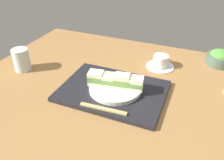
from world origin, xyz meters
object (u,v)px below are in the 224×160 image
Objects in this scene: salad_bowl at (220,58)px; sandwich_plate at (115,88)px; sandwich_inner_far at (122,81)px; chopsticks_pair at (103,109)px; drinking_glass at (21,60)px; sandwich_inner_near at (109,80)px; sandwich_nearmost at (96,78)px; coffee_cup at (160,62)px; sandwich_farmost at (136,83)px.

sandwich_plate is at bearing -132.26° from salad_bowl.
sandwich_inner_far is 0.40× the size of chopsticks_pair.
drinking_glass is (-88.28, -42.42, 1.84)cm from salad_bowl.
sandwich_inner_far is at bearing 9.27° from sandwich_inner_near.
sandwich_nearmost is 37.00cm from coffee_cup.
coffee_cup is at bearing 56.03° from sandwich_nearmost.
sandwich_farmost is 57.02cm from drinking_glass.
sandwich_inner_far is at bearing -130.52° from salad_bowl.
chopsticks_pair is at bearing -16.33° from drinking_glass.
salad_bowl is 0.71× the size of chopsticks_pair.
sandwich_inner_far reaches higher than sandwich_farmost.
sandwich_nearmost is at bearing -170.73° from sandwich_plate.
sandwich_farmost reaches higher than chopsticks_pair.
coffee_cup is at bearing 66.92° from sandwich_plate.
sandwich_plate is 31.75cm from coffee_cup.
salad_bowl is at bearing 27.70° from coffee_cup.
sandwich_inner_near is 0.39× the size of chopsticks_pair.
salad_bowl reaches higher than coffee_cup.
sandwich_inner_near is at bearing -170.73° from sandwich_plate.
drinking_glass is (-49.47, 14.49, 3.30)cm from chopsticks_pair.
sandwich_nearmost is 0.97× the size of sandwich_farmost.
drinking_glass is (-61.33, -28.27, 2.75)cm from coffee_cup.
chopsticks_pair is at bearing -54.54° from sandwich_nearmost.
sandwich_inner_far reaches higher than chopsticks_pair.
sandwich_plate is 3.03× the size of sandwich_inner_near.
sandwich_nearmost is 65.29cm from salad_bowl.
sandwich_inner_far reaches higher than coffee_cup.
drinking_glass reaches higher than chopsticks_pair.
sandwich_plate is 8.94cm from sandwich_farmost.
chopsticks_pair is (8.71, -12.23, -4.23)cm from sandwich_nearmost.
sandwich_inner_far is at bearing -170.73° from sandwich_farmost.
chopsticks_pair is (-38.81, -56.91, -1.46)cm from salad_bowl.
sandwich_inner_far reaches higher than salad_bowl.
chopsticks_pair is (3.29, -13.11, -4.00)cm from sandwich_inner_near.
sandwich_nearmost reaches higher than salad_bowl.
sandwich_plate is at bearing 92.47° from chopsticks_pair.
sandwich_farmost is (5.42, 0.88, -0.28)cm from sandwich_inner_far.
chopsticks_pair is 44.38cm from coffee_cup.
chopsticks_pair is 1.33× the size of coffee_cup.
sandwich_plate is at bearing -170.73° from sandwich_inner_far.
salad_bowl is 68.90cm from chopsticks_pair.
sandwich_plate is 1.67× the size of salad_bowl.
sandwich_inner_near and sandwich_farmost have the same top height.
sandwich_nearmost is 0.53× the size of salad_bowl.
drinking_glass is (-48.89, 0.94, 2.77)cm from sandwich_plate.
drinking_glass is (-46.18, 1.38, -0.71)cm from sandwich_inner_near.
sandwich_plate is at bearing -170.73° from sandwich_farmost.
sandwich_plate is 3.18× the size of sandwich_nearmost.
salad_bowl is (39.39, 43.36, 0.93)cm from sandwich_plate.
drinking_glass is at bearing -154.33° from salad_bowl.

